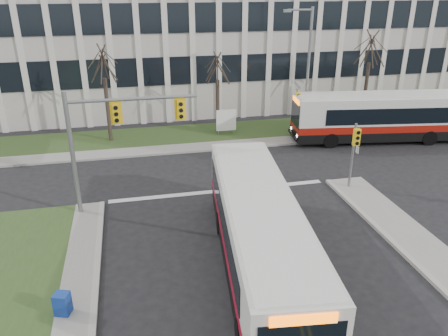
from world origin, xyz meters
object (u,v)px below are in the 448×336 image
bus_main (258,236)px  bus_cross (381,118)px  newspaper_box_blue (63,305)px  directory_sign (226,121)px  streetlight (306,66)px

bus_main → bus_cross: (13.19, 13.26, 0.05)m
newspaper_box_blue → directory_sign: bearing=79.7°
bus_main → bus_cross: 18.70m
streetlight → newspaper_box_blue: streetlight is taller
bus_cross → newspaper_box_blue: 25.00m
directory_sign → bus_cross: size_ratio=0.16×
bus_main → newspaper_box_blue: (-7.28, -1.04, -1.16)m
directory_sign → newspaper_box_blue: size_ratio=2.11×
streetlight → newspaper_box_blue: 23.00m
streetlight → directory_sign: size_ratio=4.60×
directory_sign → newspaper_box_blue: (-9.79, -17.80, -0.70)m
directory_sign → bus_cross: (10.68, -3.50, 0.51)m
streetlight → bus_cross: bearing=-23.1°
bus_main → bus_cross: bus_cross is taller
directory_sign → newspaper_box_blue: directory_sign is taller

